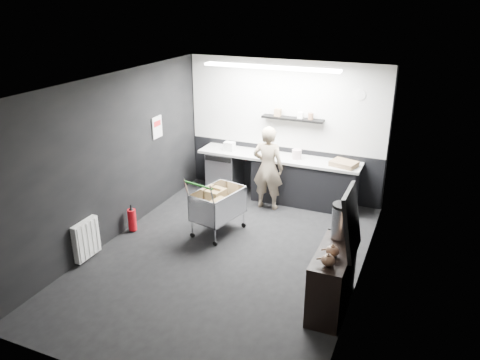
% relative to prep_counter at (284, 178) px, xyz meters
% --- Properties ---
extents(floor, '(5.50, 5.50, 0.00)m').
position_rel_prep_counter_xyz_m(floor, '(-0.14, -2.42, -0.46)').
color(floor, black).
rests_on(floor, ground).
extents(ceiling, '(5.50, 5.50, 0.00)m').
position_rel_prep_counter_xyz_m(ceiling, '(-0.14, -2.42, 2.24)').
color(ceiling, silver).
rests_on(ceiling, wall_back).
extents(wall_back, '(5.50, 0.00, 5.50)m').
position_rel_prep_counter_xyz_m(wall_back, '(-0.14, 0.33, 0.89)').
color(wall_back, black).
rests_on(wall_back, floor).
extents(wall_front, '(5.50, 0.00, 5.50)m').
position_rel_prep_counter_xyz_m(wall_front, '(-0.14, -5.17, 0.89)').
color(wall_front, black).
rests_on(wall_front, floor).
extents(wall_left, '(0.00, 5.50, 5.50)m').
position_rel_prep_counter_xyz_m(wall_left, '(-2.14, -2.42, 0.89)').
color(wall_left, black).
rests_on(wall_left, floor).
extents(wall_right, '(0.00, 5.50, 5.50)m').
position_rel_prep_counter_xyz_m(wall_right, '(1.86, -2.42, 0.89)').
color(wall_right, black).
rests_on(wall_right, floor).
extents(kitchen_wall_panel, '(3.95, 0.02, 1.70)m').
position_rel_prep_counter_xyz_m(kitchen_wall_panel, '(-0.14, 0.31, 1.39)').
color(kitchen_wall_panel, silver).
rests_on(kitchen_wall_panel, wall_back).
extents(dado_panel, '(3.95, 0.02, 1.00)m').
position_rel_prep_counter_xyz_m(dado_panel, '(-0.14, 0.31, 0.04)').
color(dado_panel, black).
rests_on(dado_panel, wall_back).
extents(floating_shelf, '(1.20, 0.22, 0.04)m').
position_rel_prep_counter_xyz_m(floating_shelf, '(0.06, 0.20, 1.16)').
color(floating_shelf, black).
rests_on(floating_shelf, wall_back).
extents(wall_clock, '(0.20, 0.03, 0.20)m').
position_rel_prep_counter_xyz_m(wall_clock, '(1.26, 0.30, 1.69)').
color(wall_clock, white).
rests_on(wall_clock, wall_back).
extents(poster, '(0.02, 0.30, 0.40)m').
position_rel_prep_counter_xyz_m(poster, '(-2.12, -1.12, 1.09)').
color(poster, silver).
rests_on(poster, wall_left).
extents(poster_red_band, '(0.02, 0.22, 0.10)m').
position_rel_prep_counter_xyz_m(poster_red_band, '(-2.11, -1.12, 1.16)').
color(poster_red_band, red).
rests_on(poster_red_band, poster).
extents(radiator, '(0.10, 0.50, 0.60)m').
position_rel_prep_counter_xyz_m(radiator, '(-2.08, -3.32, -0.11)').
color(radiator, white).
rests_on(radiator, wall_left).
extents(ceiling_strip, '(2.40, 0.20, 0.04)m').
position_rel_prep_counter_xyz_m(ceiling_strip, '(-0.14, -0.57, 2.21)').
color(ceiling_strip, white).
rests_on(ceiling_strip, ceiling).
extents(prep_counter, '(3.20, 0.61, 0.90)m').
position_rel_prep_counter_xyz_m(prep_counter, '(0.00, 0.00, 0.00)').
color(prep_counter, black).
rests_on(prep_counter, floor).
extents(person, '(0.60, 0.40, 1.61)m').
position_rel_prep_counter_xyz_m(person, '(-0.18, -0.45, 0.35)').
color(person, beige).
rests_on(person, floor).
extents(shopping_cart, '(0.77, 1.08, 1.06)m').
position_rel_prep_counter_xyz_m(shopping_cart, '(-0.60, -1.73, 0.05)').
color(shopping_cart, silver).
rests_on(shopping_cart, floor).
extents(sideboard, '(0.47, 1.11, 1.67)m').
position_rel_prep_counter_xyz_m(sideboard, '(1.65, -2.99, 0.08)').
color(sideboard, black).
rests_on(sideboard, floor).
extents(fire_extinguisher, '(0.14, 0.14, 0.47)m').
position_rel_prep_counter_xyz_m(fire_extinguisher, '(-1.99, -2.28, -0.23)').
color(fire_extinguisher, red).
rests_on(fire_extinguisher, floor).
extents(cardboard_box, '(0.53, 0.45, 0.09)m').
position_rel_prep_counter_xyz_m(cardboard_box, '(1.15, -0.05, 0.49)').
color(cardboard_box, '#8E6F4C').
rests_on(cardboard_box, prep_counter).
extents(pink_tub, '(0.18, 0.18, 0.18)m').
position_rel_prep_counter_xyz_m(pink_tub, '(0.24, 0.00, 0.53)').
color(pink_tub, beige).
rests_on(pink_tub, prep_counter).
extents(white_container, '(0.21, 0.16, 0.18)m').
position_rel_prep_counter_xyz_m(white_container, '(-1.14, -0.05, 0.53)').
color(white_container, white).
rests_on(white_container, prep_counter).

